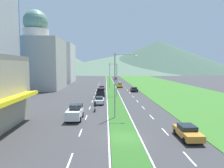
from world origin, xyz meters
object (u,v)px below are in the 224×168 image
object	(u,v)px
car_4	(187,132)
motorcycle_rider	(95,107)
street_lamp_mid	(116,77)
street_lamp_far	(110,73)
pickup_truck_0	(75,113)
car_1	(99,100)
car_2	(115,78)
car_3	(102,88)
car_0	(120,85)
pickup_truck_1	(101,92)
car_5	(134,89)
street_lamp_near	(117,81)

from	to	relation	value
car_4	motorcycle_rider	world-z (taller)	motorcycle_rider
street_lamp_mid	street_lamp_far	world-z (taller)	street_lamp_far
street_lamp_far	motorcycle_rider	xyz separation A→B (m)	(-3.65, -42.25, -4.51)
pickup_truck_0	car_1	bearing A→B (deg)	-14.63
car_2	car_3	world-z (taller)	car_2
car_3	motorcycle_rider	xyz separation A→B (m)	(-0.54, -33.42, 0.03)
street_lamp_mid	car_0	bearing A→B (deg)	83.49
car_1	car_2	size ratio (longest dim) A/B	1.07
car_1	pickup_truck_1	distance (m)	11.45
car_2	car_4	bearing A→B (deg)	1.87
car_3	pickup_truck_0	bearing A→B (deg)	175.18
street_lamp_mid	car_0	size ratio (longest dim) A/B	1.83
car_2	car_5	bearing A→B (deg)	3.20
car_3	car_5	distance (m)	11.47
street_lamp_near	car_0	world-z (taller)	street_lamp_near
street_lamp_mid	street_lamp_far	xyz separation A→B (m)	(-0.87, 23.55, 0.31)
street_lamp_near	car_2	world-z (taller)	street_lamp_near
car_0	pickup_truck_1	distance (m)	23.56
pickup_truck_0	car_0	bearing A→B (deg)	-11.91
car_4	car_5	size ratio (longest dim) A/B	1.11
street_lamp_near	car_0	bearing A→B (deg)	85.70
car_2	pickup_truck_0	world-z (taller)	pickup_truck_0
pickup_truck_1	motorcycle_rider	bearing A→B (deg)	178.39
car_1	pickup_truck_0	xyz separation A→B (m)	(-3.27, -12.54, 0.20)
street_lamp_near	car_3	distance (m)	38.67
street_lamp_far	car_1	size ratio (longest dim) A/B	1.95
street_lamp_far	car_3	size ratio (longest dim) A/B	2.11
street_lamp_far	car_3	world-z (taller)	street_lamp_far
street_lamp_mid	pickup_truck_1	xyz separation A→B (m)	(-4.00, 0.05, -3.96)
car_0	car_2	xyz separation A→B (m)	(0.44, 43.87, -0.01)
car_0	pickup_truck_1	bearing A→B (deg)	-16.23
street_lamp_mid	car_2	xyz separation A→B (m)	(3.03, 66.53, -4.15)
car_2	pickup_truck_0	distance (m)	91.06
car_5	pickup_truck_0	world-z (taller)	pickup_truck_0
motorcycle_rider	car_5	bearing A→B (deg)	-20.87
pickup_truck_1	street_lamp_far	bearing A→B (deg)	-7.58
car_2	motorcycle_rider	xyz separation A→B (m)	(-7.56, -85.23, -0.04)
street_lamp_far	car_2	xyz separation A→B (m)	(3.90, 42.98, -4.46)
car_0	car_1	distance (m)	34.70
street_lamp_far	pickup_truck_1	size ratio (longest dim) A/B	1.70
street_lamp_mid	car_5	bearing A→B (deg)	56.73
car_0	car_5	world-z (taller)	car_0
street_lamp_near	car_5	xyz separation A→B (m)	(7.10, 32.98, -4.95)
car_5	pickup_truck_1	xyz separation A→B (m)	(-10.22, -9.43, 0.26)
car_4	pickup_truck_0	size ratio (longest dim) A/B	0.85
car_1	car_4	xyz separation A→B (m)	(10.24, -21.51, -0.02)
car_0	car_2	world-z (taller)	car_0
street_lamp_near	motorcycle_rider	xyz separation A→B (m)	(-3.64, 4.80, -4.93)
motorcycle_rider	street_lamp_near	bearing A→B (deg)	-142.81
car_1	car_5	world-z (taller)	car_1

